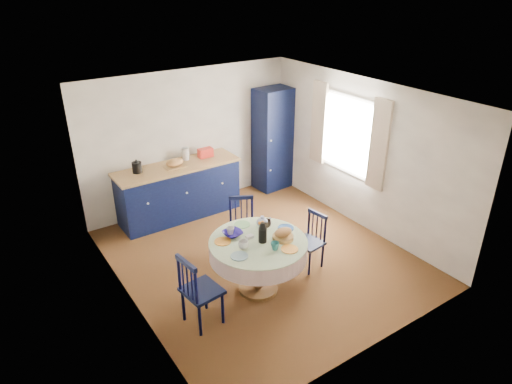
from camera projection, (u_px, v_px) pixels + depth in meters
The scene contains 17 objects.
floor at pixel (261, 257), 7.01m from camera, with size 4.50×4.50×0.00m, color black.
ceiling at pixel (262, 96), 5.92m from camera, with size 4.50×4.50×0.00m, color white.
wall_back at pixel (190, 139), 8.15m from camera, with size 4.00×0.02×2.50m, color white.
wall_left at pixel (124, 222), 5.46m from camera, with size 0.02×4.50×2.50m, color white.
wall_right at pixel (362, 155), 7.47m from camera, with size 0.02×4.50×2.50m, color white.
window at pixel (348, 134), 7.55m from camera, with size 0.10×1.74×1.45m.
kitchen_counter at pixel (179, 190), 7.99m from camera, with size 2.17×0.68×1.21m.
pantry_cabinet at pixel (273, 139), 8.90m from camera, with size 0.74×0.55×2.00m.
dining_table at pixel (259, 249), 6.01m from camera, with size 1.30×1.30×1.07m.
chair_left at pixel (199, 290), 5.49m from camera, with size 0.47×0.49×0.99m.
chair_far at pixel (242, 226), 6.94m from camera, with size 0.54×0.54×0.92m.
chair_right at pixel (310, 240), 6.63m from camera, with size 0.42×0.43×0.85m.
mug_a at pixel (243, 245), 5.78m from camera, with size 0.13×0.13×0.11m, color silver.
mug_b at pixel (275, 246), 5.75m from camera, with size 0.11×0.11×0.10m, color #2F7775.
mug_c at pixel (266, 224), 6.26m from camera, with size 0.14×0.14×0.11m, color black.
mug_d at pixel (230, 231), 6.09m from camera, with size 0.11×0.11×0.10m, color silver.
cobalt_bowl at pixel (233, 234), 6.06m from camera, with size 0.26×0.26×0.06m, color navy.
Camera 1 is at (-3.35, -4.83, 3.96)m, focal length 32.00 mm.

